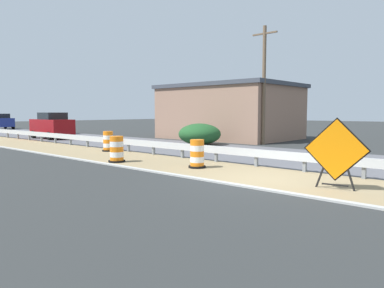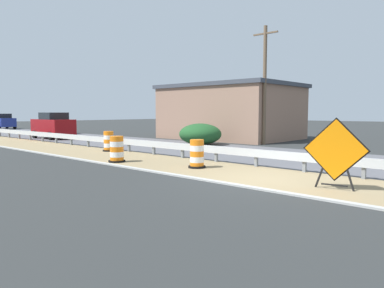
{
  "view_description": "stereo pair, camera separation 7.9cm",
  "coord_description": "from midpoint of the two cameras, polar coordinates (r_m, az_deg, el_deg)",
  "views": [
    {
      "loc": [
        -10.12,
        -6.05,
        2.19
      ],
      "look_at": [
        1.52,
        4.36,
        0.81
      ],
      "focal_mm": 33.96,
      "sensor_mm": 36.0,
      "label": 1
    },
    {
      "loc": [
        -10.07,
        -6.11,
        2.19
      ],
      "look_at": [
        1.52,
        4.36,
        0.81
      ],
      "focal_mm": 33.96,
      "sensor_mm": 36.0,
      "label": 2
    }
  ],
  "objects": [
    {
      "name": "traffic_barrel_close",
      "position": [
        16.19,
        -11.59,
        -0.98
      ],
      "size": [
        0.73,
        0.73,
        1.14
      ],
      "color": "orange",
      "rests_on": "ground"
    },
    {
      "name": "car_trailing_near_lane",
      "position": [
        52.53,
        -27.51,
        3.18
      ],
      "size": [
        2.16,
        4.22,
        1.97
      ],
      "rotation": [
        0.0,
        0.0,
        -1.61
      ],
      "color": "navy",
      "rests_on": "ground"
    },
    {
      "name": "curb_near_edge",
      "position": [
        10.91,
        7.34,
        -6.55
      ],
      "size": [
        0.2,
        120.0,
        0.11
      ],
      "primitive_type": "cube",
      "color": "#ADADA8",
      "rests_on": "ground"
    },
    {
      "name": "bush_roadside",
      "position": [
        24.26,
        1.41,
        1.56
      ],
      "size": [
        2.83,
        2.83,
        1.43
      ],
      "primitive_type": "ellipsoid",
      "color": "#1E4C23",
      "rests_on": "ground"
    },
    {
      "name": "utility_pole_near",
      "position": [
        24.83,
        11.42,
        9.28
      ],
      "size": [
        0.24,
        1.8,
        7.81
      ],
      "color": "brown",
      "rests_on": "ground"
    },
    {
      "name": "roadside_shop_near",
      "position": [
        30.29,
        6.13,
        5.08
      ],
      "size": [
        7.82,
        10.45,
        4.41
      ],
      "color": "#93705B",
      "rests_on": "ground"
    },
    {
      "name": "far_lane_asphalt",
      "position": [
        17.57,
        21.54,
        -2.45
      ],
      "size": [
        7.35,
        120.0,
        0.0
      ],
      "primitive_type": "cube",
      "color": "#56565B",
      "rests_on": "ground"
    },
    {
      "name": "warning_sign_diamond",
      "position": [
        11.0,
        21.77,
        -1.15
      ],
      "size": [
        0.29,
        1.79,
        2.05
      ],
      "rotation": [
        0.0,
        0.0,
        3.29
      ],
      "color": "black",
      "rests_on": "ground"
    },
    {
      "name": "guardrail_median",
      "position": [
        15.91,
        3.83,
        -0.99
      ],
      "size": [
        0.18,
        59.33,
        0.71
      ],
      "color": "silver",
      "rests_on": "ground"
    },
    {
      "name": "median_dirt_strip",
      "position": [
        12.57,
        12.54,
        -5.09
      ],
      "size": [
        3.77,
        120.0,
        0.01
      ],
      "primitive_type": "cube",
      "color": "#8E7A56",
      "rests_on": "ground"
    },
    {
      "name": "ground_plane",
      "position": [
        11.98,
        10.91,
        -5.57
      ],
      "size": [
        160.0,
        160.0,
        0.0
      ],
      "primitive_type": "plane",
      "color": "#2B2D2D"
    },
    {
      "name": "car_mid_far_lane",
      "position": [
        39.18,
        -20.68,
        2.99
      ],
      "size": [
        2.03,
        4.29,
        2.0
      ],
      "rotation": [
        0.0,
        0.0,
        -1.58
      ],
      "color": "maroon",
      "rests_on": "ground"
    },
    {
      "name": "traffic_barrel_mid",
      "position": [
        20.77,
        -12.85,
        0.28
      ],
      "size": [
        0.68,
        0.68,
        1.12
      ],
      "color": "orange",
      "rests_on": "ground"
    },
    {
      "name": "car_lead_far_lane",
      "position": [
        32.05,
        -20.91,
        2.72
      ],
      "size": [
        2.12,
        4.38,
        2.14
      ],
      "rotation": [
        0.0,
        0.0,
        1.55
      ],
      "color": "maroon",
      "rests_on": "ground"
    },
    {
      "name": "traffic_barrel_nearest",
      "position": [
        14.23,
        0.94,
        -1.75
      ],
      "size": [
        0.68,
        0.68,
        1.11
      ],
      "color": "orange",
      "rests_on": "ground"
    }
  ]
}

